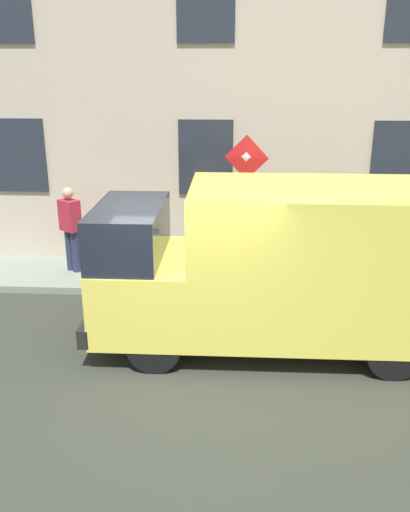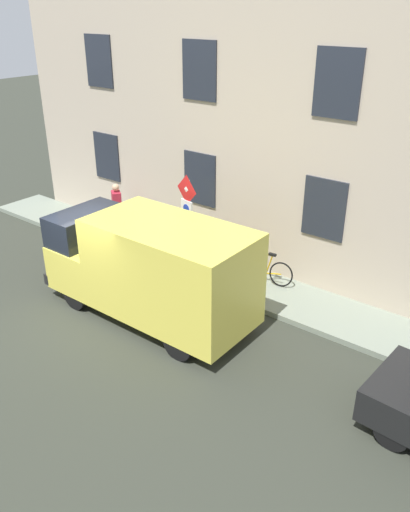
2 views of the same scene
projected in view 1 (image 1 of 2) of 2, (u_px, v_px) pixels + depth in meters
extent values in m
plane|color=#30332A|center=(189.00, 366.00, 8.01)|extent=(80.00, 80.00, 0.00)
cube|color=gray|center=(203.00, 277.00, 11.12)|extent=(1.76, 16.00, 0.14)
cube|color=#BDAC96|center=(207.00, 89.00, 11.09)|extent=(0.70, 14.00, 7.28)
cube|color=#232833|center=(399.00, 159.00, 10.96)|extent=(0.06, 1.10, 1.50)
cube|color=#232833|center=(206.00, 157.00, 11.18)|extent=(0.06, 1.10, 1.50)
cube|color=#232833|center=(20.00, 156.00, 11.39)|extent=(0.06, 1.10, 1.50)
cube|color=#232833|center=(2.00, 1.00, 10.42)|extent=(0.06, 1.10, 1.50)
cylinder|color=#474C47|center=(246.00, 218.00, 10.01)|extent=(0.09, 0.09, 2.69)
pyramid|color=silver|center=(246.00, 158.00, 9.57)|extent=(0.15, 0.50, 0.50)
pyramid|color=red|center=(246.00, 158.00, 9.57)|extent=(0.15, 0.55, 0.56)
cube|color=white|center=(246.00, 189.00, 9.77)|extent=(0.14, 0.44, 0.56)
cylinder|color=#1933B2|center=(246.00, 186.00, 9.73)|extent=(0.06, 0.24, 0.24)
cube|color=#E0D14D|center=(320.00, 260.00, 8.14)|extent=(2.02, 3.81, 2.18)
cube|color=#E0D14D|center=(146.00, 290.00, 8.46)|extent=(2.01, 1.41, 1.10)
cube|color=black|center=(130.00, 233.00, 8.17)|extent=(1.92, 0.99, 0.84)
cube|color=black|center=(99.00, 310.00, 8.62)|extent=(2.00, 0.17, 0.28)
cylinder|color=black|center=(154.00, 347.00, 7.78)|extent=(0.22, 0.76, 0.76)
cylinder|color=black|center=(169.00, 296.00, 9.44)|extent=(0.22, 0.76, 0.76)
cylinder|color=black|center=(394.00, 353.00, 7.61)|extent=(0.22, 0.76, 0.76)
cylinder|color=black|center=(366.00, 301.00, 9.26)|extent=(0.22, 0.76, 0.76)
torus|color=black|center=(304.00, 256.00, 11.13)|extent=(0.21, 0.67, 0.66)
torus|color=black|center=(355.00, 255.00, 11.18)|extent=(0.21, 0.67, 0.66)
cylinder|color=#C9950F|center=(321.00, 246.00, 11.08)|extent=(0.10, 0.60, 0.60)
cylinder|color=#C9950F|center=(326.00, 233.00, 10.99)|extent=(0.11, 0.73, 0.07)
cylinder|color=#C9950F|center=(339.00, 246.00, 11.10)|extent=(0.05, 0.19, 0.55)
cylinder|color=#C9950F|center=(345.00, 257.00, 11.18)|extent=(0.08, 0.43, 0.12)
cylinder|color=#C9950F|center=(306.00, 244.00, 11.05)|extent=(0.04, 0.09, 0.50)
cube|color=black|center=(344.00, 231.00, 11.00)|extent=(0.10, 0.21, 0.06)
cylinder|color=#262626|center=(308.00, 230.00, 10.95)|extent=(0.46, 0.08, 0.03)
torus|color=black|center=(254.00, 255.00, 11.18)|extent=(0.25, 0.68, 0.66)
torus|color=black|center=(305.00, 254.00, 11.25)|extent=(0.25, 0.68, 0.66)
cylinder|color=red|center=(271.00, 245.00, 11.13)|extent=(0.11, 0.60, 0.60)
cylinder|color=red|center=(275.00, 232.00, 11.05)|extent=(0.13, 0.73, 0.07)
cylinder|color=red|center=(288.00, 245.00, 11.16)|extent=(0.06, 0.19, 0.55)
cylinder|color=red|center=(294.00, 256.00, 11.25)|extent=(0.09, 0.43, 0.12)
cylinder|color=red|center=(255.00, 243.00, 11.10)|extent=(0.05, 0.09, 0.50)
cube|color=black|center=(293.00, 230.00, 11.06)|extent=(0.11, 0.21, 0.06)
cylinder|color=#262626|center=(257.00, 229.00, 11.00)|extent=(0.46, 0.09, 0.03)
torus|color=black|center=(204.00, 254.00, 11.25)|extent=(0.24, 0.67, 0.65)
torus|color=black|center=(255.00, 253.00, 11.29)|extent=(0.24, 0.67, 0.65)
cylinder|color=black|center=(220.00, 244.00, 11.19)|extent=(0.10, 0.60, 0.60)
cylinder|color=black|center=(224.00, 231.00, 11.11)|extent=(0.11, 0.73, 0.07)
cylinder|color=black|center=(238.00, 244.00, 11.21)|extent=(0.06, 0.19, 0.55)
cylinder|color=black|center=(245.00, 255.00, 11.30)|extent=(0.08, 0.43, 0.12)
cylinder|color=black|center=(205.00, 242.00, 11.17)|extent=(0.04, 0.09, 0.50)
cube|color=black|center=(242.00, 230.00, 11.11)|extent=(0.10, 0.21, 0.06)
cylinder|color=#262626|center=(206.00, 228.00, 11.07)|extent=(0.46, 0.08, 0.03)
cylinder|color=#262B47|center=(70.00, 250.00, 11.20)|extent=(0.16, 0.16, 0.85)
cylinder|color=#262B47|center=(75.00, 251.00, 11.09)|extent=(0.16, 0.16, 0.85)
cube|color=#AD2336|center=(70.00, 215.00, 10.90)|extent=(0.44, 0.48, 0.62)
sphere|color=tan|center=(68.00, 193.00, 10.75)|extent=(0.22, 0.22, 0.22)
cylinder|color=#2D5133|center=(194.00, 262.00, 10.46)|extent=(0.44, 0.44, 0.90)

